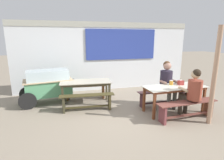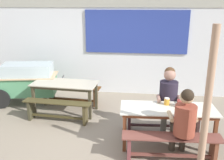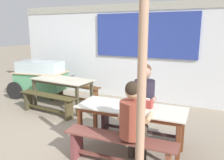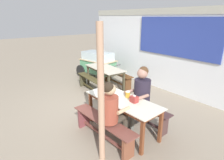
# 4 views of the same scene
# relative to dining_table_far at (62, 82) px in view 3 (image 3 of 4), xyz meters

# --- Properties ---
(ground_plane) EXTENTS (40.00, 40.00, 0.00)m
(ground_plane) POSITION_rel_dining_table_far_xyz_m (0.95, -1.02, -0.66)
(ground_plane) COLOR gray
(backdrop_wall) EXTENTS (6.83, 0.23, 2.60)m
(backdrop_wall) POSITION_rel_dining_table_far_xyz_m (0.98, 1.55, 0.72)
(backdrop_wall) COLOR white
(backdrop_wall) RESTS_ON ground_plane
(dining_table_far) EXTENTS (1.56, 0.79, 0.74)m
(dining_table_far) POSITION_rel_dining_table_far_xyz_m (0.00, 0.00, 0.00)
(dining_table_far) COLOR #BDB59D
(dining_table_far) RESTS_ON ground_plane
(dining_table_near) EXTENTS (1.73, 0.75, 0.74)m
(dining_table_near) POSITION_rel_dining_table_far_xyz_m (2.27, -1.20, 0.00)
(dining_table_near) COLOR silver
(dining_table_near) RESTS_ON ground_plane
(bench_far_back) EXTENTS (1.45, 0.39, 0.47)m
(bench_far_back) POSITION_rel_dining_table_far_xyz_m (0.04, 0.52, -0.36)
(bench_far_back) COLOR brown
(bench_far_back) RESTS_ON ground_plane
(bench_far_front) EXTENTS (1.53, 0.36, 0.47)m
(bench_far_front) POSITION_rel_dining_table_far_xyz_m (-0.04, -0.52, -0.35)
(bench_far_front) COLOR #443C20
(bench_far_front) RESTS_ON ground_plane
(bench_near_back) EXTENTS (1.63, 0.36, 0.47)m
(bench_near_back) POSITION_rel_dining_table_far_xyz_m (2.24, -0.68, -0.35)
(bench_near_back) COLOR #422B2C
(bench_near_back) RESTS_ON ground_plane
(bench_near_front) EXTENTS (1.63, 0.39, 0.47)m
(bench_near_front) POSITION_rel_dining_table_far_xyz_m (2.30, -1.72, -0.35)
(bench_near_front) COLOR brown
(bench_near_front) RESTS_ON ground_plane
(food_cart) EXTENTS (1.86, 1.06, 1.04)m
(food_cart) POSITION_rel_dining_table_far_xyz_m (-1.14, 0.47, -0.04)
(food_cart) COLOR #559C6B
(food_cart) RESTS_ON ground_plane
(person_right_near_table) EXTENTS (0.47, 0.60, 1.35)m
(person_right_near_table) POSITION_rel_dining_table_far_xyz_m (2.31, -0.73, 0.12)
(person_right_near_table) COLOR #5F6159
(person_right_near_table) RESTS_ON ground_plane
(person_near_front) EXTENTS (0.48, 0.58, 1.28)m
(person_near_front) POSITION_rel_dining_table_far_xyz_m (2.48, -1.65, 0.08)
(person_near_front) COLOR #40372D
(person_near_front) RESTS_ON ground_plane
(tissue_box) EXTENTS (0.14, 0.12, 0.15)m
(tissue_box) POSITION_rel_dining_table_far_xyz_m (2.51, -1.11, 0.14)
(tissue_box) COLOR #9D332F
(tissue_box) RESTS_ON dining_table_near
(condiment_jar) EXTENTS (0.10, 0.10, 0.13)m
(condiment_jar) POSITION_rel_dining_table_far_xyz_m (2.25, -1.04, 0.14)
(condiment_jar) COLOR gold
(condiment_jar) RESTS_ON dining_table_near
(wooden_support_post) EXTENTS (0.10, 0.10, 2.28)m
(wooden_support_post) POSITION_rel_dining_table_far_xyz_m (2.71, -2.03, 0.49)
(wooden_support_post) COLOR tan
(wooden_support_post) RESTS_ON ground_plane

